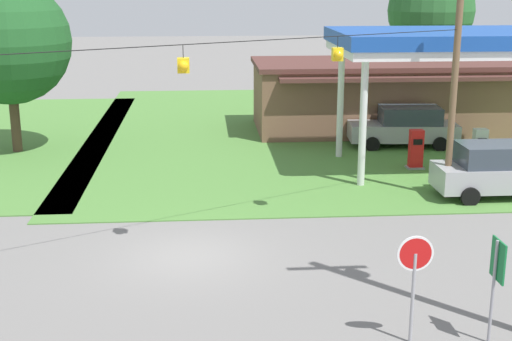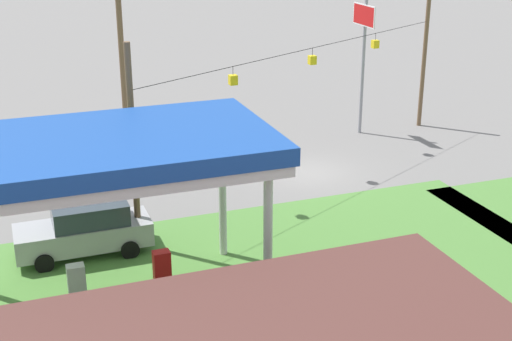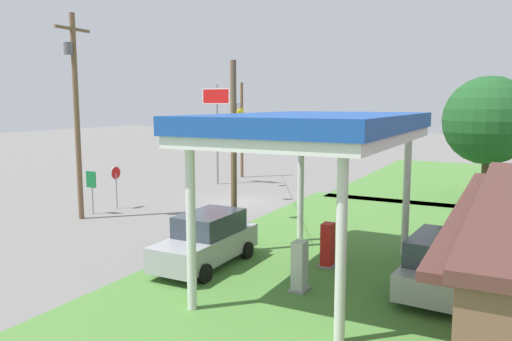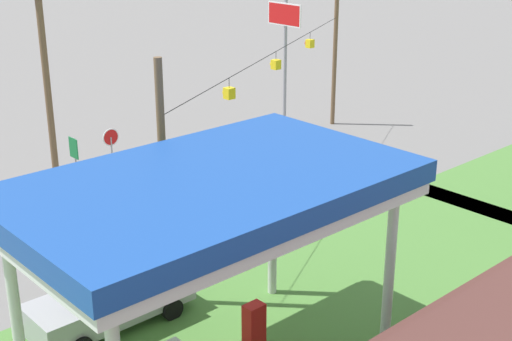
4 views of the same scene
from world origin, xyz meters
The scene contains 9 objects.
ground_plane centered at (0.00, 0.00, 0.00)m, with size 160.00×160.00×0.00m, color slate.
gas_station_canopy centered at (10.71, 9.03, 5.21)m, with size 9.75×5.93×5.74m.
fuel_pump_near centered at (9.34, 9.02, 0.81)m, with size 0.71×0.56×1.69m.
car_at_pumps_front centered at (11.26, 4.94, 1.02)m, with size 4.89×2.11×2.01m.
stop_sign_roadside centered at (4.98, -5.40, 1.81)m, with size 0.80×0.08×2.50m.
stop_sign_overhead centered at (-5.31, -4.93, 5.38)m, with size 0.22×2.34×7.49m.
route_sign centered at (6.74, -5.54, 1.71)m, with size 0.10×0.70×2.40m.
utility_pole_main centered at (7.83, -5.27, 5.92)m, with size 2.20×0.44×10.63m.
signal_span_gantry centered at (0.00, -0.01, 4.19)m, with size 18.89×10.24×7.78m.
Camera 4 is at (20.45, 21.41, 11.62)m, focal length 50.00 mm.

